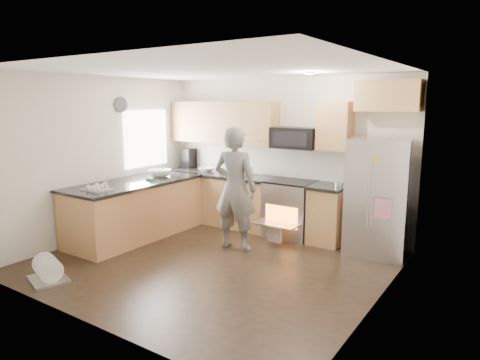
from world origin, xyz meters
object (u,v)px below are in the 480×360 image
Objects in this scene: stove_range at (291,196)px; refrigerator at (377,198)px; person at (235,189)px; dish_rack at (48,274)px.

stove_range reaches higher than refrigerator.
dish_rack is (-1.26, -2.29, -0.84)m from person.
refrigerator is 2.04m from person.
stove_range is 1.13m from person.
person reaches higher than stove_range.
dish_rack is at bearing -144.15° from refrigerator.
refrigerator is at bearing 45.85° from dish_rack.
person is at bearing 61.24° from dish_rack.
stove_range reaches higher than dish_rack.
refrigerator is at bearing -161.71° from person.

